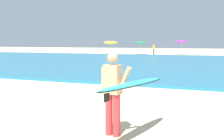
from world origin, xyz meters
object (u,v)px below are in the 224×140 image
beach_umbrella_0 (110,42)px  beachgoer_near_row_left (154,49)px  beach_umbrella_1 (140,43)px  surfer_with_board (122,88)px  beach_umbrella_2 (182,42)px

beach_umbrella_0 → beachgoer_near_row_left: beach_umbrella_0 is taller
beach_umbrella_0 → beach_umbrella_1: (5.47, -1.41, -0.05)m
beach_umbrella_1 → beachgoer_near_row_left: 2.78m
surfer_with_board → beachgoer_near_row_left: bearing=102.1°
beach_umbrella_2 → surfer_with_board: bearing=-84.1°
beachgoer_near_row_left → beach_umbrella_1: bearing=157.2°
beach_umbrella_2 → beachgoer_near_row_left: size_ratio=1.39×
beach_umbrella_1 → beachgoer_near_row_left: beach_umbrella_1 is taller
surfer_with_board → beach_umbrella_1: 38.28m
beach_umbrella_0 → beach_umbrella_2: 11.65m
surfer_with_board → beachgoer_near_row_left: surfer_with_board is taller
beach_umbrella_2 → beach_umbrella_0: bearing=177.8°
beach_umbrella_0 → beach_umbrella_2: bearing=-2.2°
surfer_with_board → beach_umbrella_0: size_ratio=1.09×
beach_umbrella_2 → beachgoer_near_row_left: 4.39m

